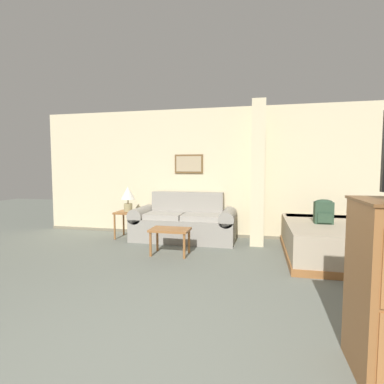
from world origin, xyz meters
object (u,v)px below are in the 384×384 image
at_px(couch, 184,223).
at_px(backpack, 324,211).
at_px(coffee_table, 170,233).
at_px(bed, 336,240).
at_px(table_lamp, 128,195).

bearing_deg(couch, backpack, -15.13).
distance_m(coffee_table, backpack, 2.43).
height_order(couch, coffee_table, couch).
xyz_separation_m(couch, bed, (2.59, -0.62, -0.06)).
height_order(coffee_table, bed, bed).
relative_size(couch, table_lamp, 4.00).
bearing_deg(bed, coffee_table, -171.11).
bearing_deg(couch, coffee_table, -88.78).
bearing_deg(couch, bed, -13.51).
xyz_separation_m(couch, table_lamp, (-1.14, -0.07, 0.52)).
height_order(couch, bed, couch).
distance_m(bed, backpack, 0.50).
relative_size(couch, coffee_table, 3.17).
height_order(coffee_table, table_lamp, table_lamp).
relative_size(couch, bed, 0.99).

